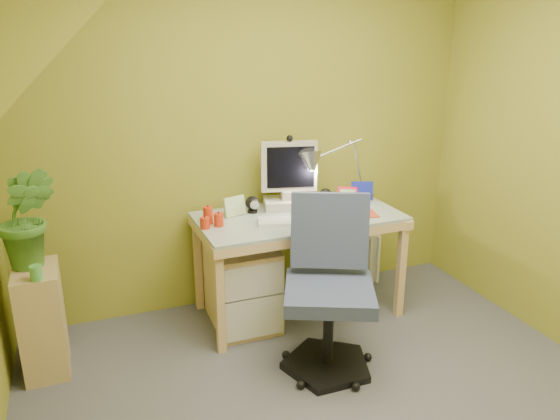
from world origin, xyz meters
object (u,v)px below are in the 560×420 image
object	(u,v)px
task_chair	(329,290)
radiator	(353,259)
potted_plant	(27,218)
monitor	(289,174)
side_ledge	(42,320)
desk	(298,265)
desk_lamp	(348,156)

from	to	relation	value
task_chair	radiator	bearing A→B (deg)	78.76
potted_plant	task_chair	bearing A→B (deg)	-22.23
potted_plant	radiator	xyz separation A→B (m)	(2.19, 0.33, -0.72)
radiator	monitor	bearing A→B (deg)	-177.58
potted_plant	side_ledge	bearing A→B (deg)	-90.00
monitor	side_ledge	size ratio (longest dim) A/B	0.75
desk	radiator	world-z (taller)	desk
side_ledge	radiator	xyz separation A→B (m)	(2.19, 0.38, -0.12)
monitor	task_chair	xyz separation A→B (m)	(-0.10, -0.86, -0.45)
monitor	task_chair	size ratio (longest dim) A/B	0.47
potted_plant	task_chair	world-z (taller)	potted_plant
desk	radiator	size ratio (longest dim) A/B	3.38
desk	monitor	size ratio (longest dim) A/B	2.81
desk	potted_plant	xyz separation A→B (m)	(-1.62, -0.06, 0.56)
side_ledge	monitor	bearing A→B (deg)	10.06
monitor	radiator	distance (m)	0.95
side_ledge	task_chair	distance (m)	1.64
monitor	side_ledge	xyz separation A→B (m)	(-1.62, -0.29, -0.64)
task_chair	radiator	size ratio (longest dim) A/B	2.55
monitor	desk	bearing A→B (deg)	-76.58
desk	task_chair	world-z (taller)	task_chair
monitor	potted_plant	bearing A→B (deg)	-158.24
desk	side_ledge	size ratio (longest dim) A/B	2.11
desk_lamp	side_ledge	bearing A→B (deg)	177.74
radiator	task_chair	bearing A→B (deg)	-131.65
desk	potted_plant	distance (m)	1.72
desk_lamp	potted_plant	distance (m)	2.09
task_chair	radiator	world-z (taller)	task_chair
desk	monitor	world-z (taller)	monitor
side_ledge	radiator	world-z (taller)	side_ledge
side_ledge	radiator	distance (m)	2.23
desk_lamp	task_chair	size ratio (longest dim) A/B	0.64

